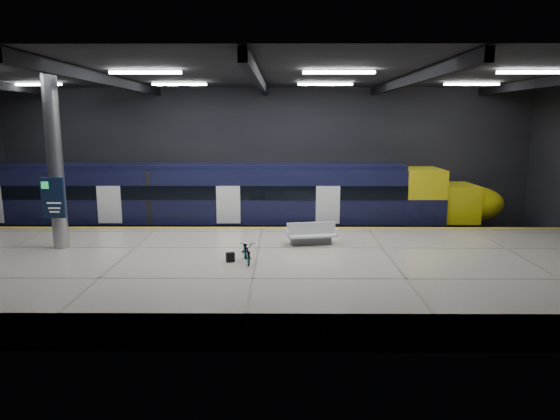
{
  "coord_description": "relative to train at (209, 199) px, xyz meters",
  "views": [
    {
      "loc": [
        1.0,
        -20.58,
        6.16
      ],
      "look_at": [
        0.85,
        1.5,
        2.2
      ],
      "focal_mm": 32.0,
      "sensor_mm": 36.0,
      "label": 1
    }
  ],
  "objects": [
    {
      "name": "info_column",
      "position": [
        -5.03,
        -6.52,
        2.4
      ],
      "size": [
        0.9,
        0.78,
        6.9
      ],
      "color": "#9EA0A5",
      "rests_on": "platform"
    },
    {
      "name": "train",
      "position": [
        0.0,
        0.0,
        0.0
      ],
      "size": [
        29.4,
        2.84,
        3.79
      ],
      "color": "black",
      "rests_on": "ground"
    },
    {
      "name": "room_shell",
      "position": [
        2.97,
        -5.49,
        3.66
      ],
      "size": [
        30.1,
        16.1,
        8.05
      ],
      "color": "black",
      "rests_on": "ground"
    },
    {
      "name": "bicycle",
      "position": [
        2.64,
        -8.56,
        -0.55
      ],
      "size": [
        0.83,
        1.62,
        0.81
      ],
      "primitive_type": "imported",
      "rotation": [
        0.0,
        0.0,
        0.2
      ],
      "color": "#99999E",
      "rests_on": "platform"
    },
    {
      "name": "rails",
      "position": [
        2.97,
        0.0,
        -1.98
      ],
      "size": [
        30.0,
        1.52,
        0.16
      ],
      "color": "gray",
      "rests_on": "ground"
    },
    {
      "name": "ground",
      "position": [
        2.97,
        -5.5,
        -2.06
      ],
      "size": [
        30.0,
        30.0,
        0.0
      ],
      "primitive_type": "plane",
      "color": "black",
      "rests_on": "ground"
    },
    {
      "name": "bench",
      "position": [
        5.12,
        -5.91,
        -0.63
      ],
      "size": [
        2.24,
        1.25,
        0.93
      ],
      "rotation": [
        0.0,
        0.0,
        0.19
      ],
      "color": "#595B60",
      "rests_on": "platform"
    },
    {
      "name": "pannier_bag",
      "position": [
        2.04,
        -8.56,
        -0.78
      ],
      "size": [
        0.34,
        0.28,
        0.35
      ],
      "primitive_type": "cube",
      "rotation": [
        0.0,
        0.0,
        0.37
      ],
      "color": "black",
      "rests_on": "platform"
    },
    {
      "name": "platform",
      "position": [
        2.97,
        -8.0,
        -1.51
      ],
      "size": [
        30.0,
        11.0,
        1.1
      ],
      "primitive_type": "cube",
      "color": "#BCB49F",
      "rests_on": "ground"
    },
    {
      "name": "safety_strip",
      "position": [
        2.97,
        -2.75,
        -0.95
      ],
      "size": [
        30.0,
        0.4,
        0.01
      ],
      "primitive_type": "cube",
      "color": "gold",
      "rests_on": "platform"
    }
  ]
}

